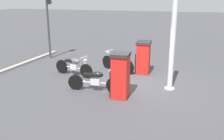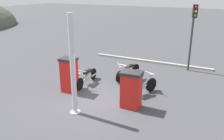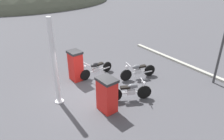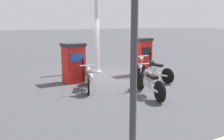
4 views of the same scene
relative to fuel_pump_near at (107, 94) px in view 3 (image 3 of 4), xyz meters
The scene contains 9 objects.
ground_plane 1.79m from the fuel_pump_near, 94.18° to the left, with size 120.00×120.00×0.00m, color #424247.
fuel_pump_near is the anchor object (origin of this frame).
fuel_pump_far 3.22m from the fuel_pump_near, 90.00° to the left, with size 0.70×0.82×1.65m.
motorcycle_near_pump 1.34m from the fuel_pump_near, ahead, with size 1.92×0.92×0.97m.
motorcycle_far_pump 3.22m from the fuel_pump_near, 69.93° to the left, with size 2.12×0.58×0.94m.
motorcycle_extra 3.28m from the fuel_pump_near, 28.36° to the left, with size 2.09×0.66×0.96m.
canopy_support_pole 2.52m from the fuel_pump_near, 132.15° to the left, with size 0.40×0.40×3.88m.
road_edge_kerb 6.62m from the fuel_pump_near, 14.12° to the left, with size 0.64×7.97×0.12m.
distant_hill_main 30.83m from the fuel_pump_near, 82.52° to the left, with size 26.15×18.99×9.23m.
Camera 3 is at (-3.71, -8.07, 5.67)m, focal length 34.33 mm.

